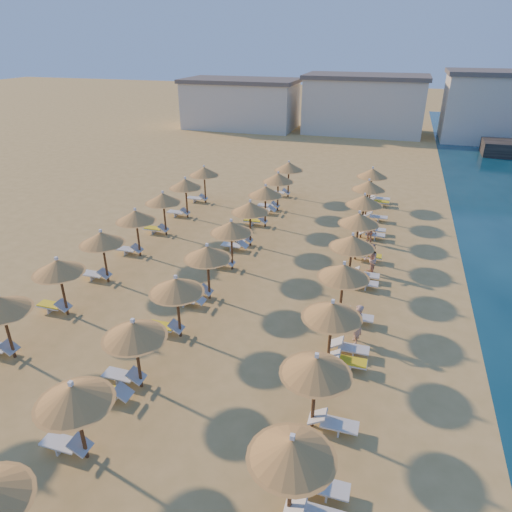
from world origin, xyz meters
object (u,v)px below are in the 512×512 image
(parasol_row_east, at_px, (344,272))
(beachgoer_c, at_px, (369,232))
(parasol_row_west, at_px, (207,253))
(beachgoer_b, at_px, (370,259))
(beachgoer_a, at_px, (357,325))

(parasol_row_east, height_order, beachgoer_c, parasol_row_east)
(parasol_row_west, bearing_deg, beachgoer_b, 34.11)
(parasol_row_east, xyz_separation_m, beachgoer_c, (0.55, 9.13, -1.69))
(parasol_row_east, xyz_separation_m, parasol_row_west, (-6.40, 0.00, 0.00))
(parasol_row_east, xyz_separation_m, beachgoer_b, (0.92, 4.96, -1.59))
(beachgoer_b, bearing_deg, beachgoer_c, 175.88)
(parasol_row_west, xyz_separation_m, beachgoer_a, (7.28, -1.54, -1.55))
(beachgoer_b, distance_m, beachgoer_c, 4.19)
(beachgoer_b, bearing_deg, beachgoer_a, -9.66)
(parasol_row_west, distance_m, beachgoer_b, 8.99)
(beachgoer_c, bearing_deg, parasol_row_west, -99.08)
(parasol_row_east, height_order, beachgoer_a, parasol_row_east)
(parasol_row_west, bearing_deg, parasol_row_east, 0.00)
(beachgoer_a, xyz_separation_m, beachgoer_b, (0.05, 6.50, -0.04))
(parasol_row_east, distance_m, beachgoer_c, 9.30)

